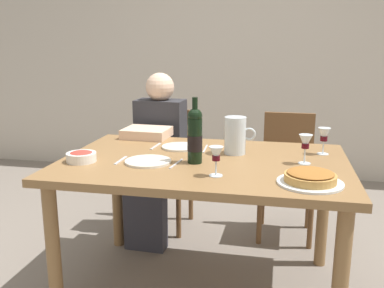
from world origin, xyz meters
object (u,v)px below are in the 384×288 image
object	(u,v)px
chair_left	(166,160)
diner_left	(156,152)
salad_bowl	(81,156)
wine_bottle	(195,136)
wine_glass_left_diner	(305,143)
dining_table	(204,176)
dinner_plate_right_setting	(148,161)
chair_right	(287,166)
wine_glass_right_diner	(216,155)
dinner_plate_left_setting	(180,147)
water_pitcher	(235,138)
baked_tart	(310,178)
wine_glass_centre	(324,136)

from	to	relation	value
chair_left	diner_left	size ratio (longest dim) A/B	0.75
salad_bowl	chair_left	size ratio (longest dim) A/B	0.18
wine_bottle	wine_glass_left_diner	size ratio (longest dim) A/B	2.23
dining_table	diner_left	xyz separation A→B (m)	(-0.46, 0.63, -0.05)
salad_bowl	wine_glass_left_diner	xyz separation A→B (m)	(1.13, 0.20, 0.08)
dinner_plate_right_setting	chair_right	size ratio (longest dim) A/B	0.28
wine_glass_right_diner	dinner_plate_left_setting	world-z (taller)	wine_glass_right_diner
wine_glass_left_diner	dinner_plate_left_setting	world-z (taller)	wine_glass_left_diner
water_pitcher	wine_glass_right_diner	bearing A→B (deg)	-95.56
dining_table	wine_bottle	bearing A→B (deg)	-117.69
dining_table	dinner_plate_right_setting	size ratio (longest dim) A/B	6.23
wine_bottle	baked_tart	bearing A→B (deg)	-22.25
dining_table	diner_left	world-z (taller)	diner_left
chair_right	dining_table	bearing A→B (deg)	63.72
salad_bowl	dining_table	bearing A→B (deg)	15.25
water_pitcher	chair_right	xyz separation A→B (m)	(0.30, 0.72, -0.35)
wine_glass_left_diner	chair_left	bearing A→B (deg)	138.94
chair_left	water_pitcher	bearing A→B (deg)	132.99
wine_glass_left_diner	wine_glass_right_diner	xyz separation A→B (m)	(-0.41, -0.30, -0.01)
water_pitcher	chair_right	distance (m)	0.86
salad_bowl	chair_left	world-z (taller)	chair_left
wine_bottle	chair_left	xyz separation A→B (m)	(-0.41, 0.93, -0.41)
wine_bottle	dining_table	bearing A→B (deg)	62.31
dining_table	water_pitcher	size ratio (longest dim) A/B	7.25
chair_right	dinner_plate_right_setting	bearing A→B (deg)	54.78
wine_glass_left_diner	chair_right	size ratio (longest dim) A/B	0.18
wine_glass_right_diner	baked_tart	bearing A→B (deg)	-3.92
wine_bottle	wine_glass_centre	xyz separation A→B (m)	(0.66, 0.31, -0.04)
dinner_plate_right_setting	diner_left	distance (m)	0.78
wine_bottle	water_pitcher	size ratio (longest dim) A/B	1.64
dining_table	wine_glass_left_diner	bearing A→B (deg)	3.07
wine_glass_right_diner	dinner_plate_left_setting	size ratio (longest dim) A/B	0.65
salad_bowl	chair_left	bearing A→B (deg)	80.59
baked_tart	wine_glass_centre	xyz separation A→B (m)	(0.10, 0.54, 0.08)
wine_glass_centre	dinner_plate_left_setting	distance (m)	0.82
dining_table	dinner_plate_right_setting	world-z (taller)	dinner_plate_right_setting
wine_glass_right_diner	dinner_plate_left_setting	bearing A→B (deg)	120.17
wine_glass_left_diner	diner_left	xyz separation A→B (m)	(-0.97, 0.60, -0.25)
chair_left	chair_right	bearing A→B (deg)	-176.15
dinner_plate_right_setting	wine_bottle	bearing A→B (deg)	10.96
dining_table	baked_tart	size ratio (longest dim) A/B	5.18
water_pitcher	chair_right	bearing A→B (deg)	67.07
water_pitcher	dinner_plate_left_setting	bearing A→B (deg)	169.06
wine_bottle	salad_bowl	distance (m)	0.60
wine_glass_centre	chair_right	size ratio (longest dim) A/B	0.17
chair_right	water_pitcher	bearing A→B (deg)	67.88
wine_glass_left_diner	wine_glass_centre	bearing A→B (deg)	63.37
wine_bottle	baked_tart	world-z (taller)	wine_bottle
water_pitcher	chair_left	xyz separation A→B (m)	(-0.59, 0.70, -0.35)
dinner_plate_right_setting	diner_left	world-z (taller)	diner_left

